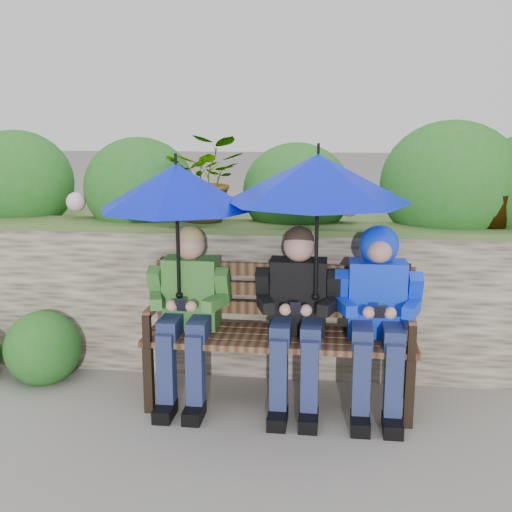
# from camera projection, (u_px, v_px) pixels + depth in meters

# --- Properties ---
(ground) EXTENTS (60.00, 60.00, 0.00)m
(ground) POSITION_uv_depth(u_px,v_px,m) (254.00, 414.00, 3.85)
(ground) COLOR gray
(ground) RESTS_ON ground
(garden_backdrop) EXTENTS (8.00, 2.85, 1.78)m
(garden_backdrop) POSITION_uv_depth(u_px,v_px,m) (282.00, 255.00, 5.26)
(garden_backdrop) COLOR #50443A
(garden_backdrop) RESTS_ON ground
(park_bench) EXTENTS (1.64, 0.48, 0.86)m
(park_bench) POSITION_uv_depth(u_px,v_px,m) (280.00, 325.00, 3.96)
(park_bench) COLOR black
(park_bench) RESTS_ON ground
(boy_left) EXTENTS (0.50, 0.58, 1.10)m
(boy_left) POSITION_uv_depth(u_px,v_px,m) (188.00, 306.00, 3.93)
(boy_left) COLOR #2F7627
(boy_left) RESTS_ON ground
(boy_middle) EXTENTS (0.51, 0.58, 1.11)m
(boy_middle) POSITION_uv_depth(u_px,v_px,m) (297.00, 310.00, 3.84)
(boy_middle) COLOR black
(boy_middle) RESTS_ON ground
(boy_right) EXTENTS (0.51, 0.62, 1.12)m
(boy_right) POSITION_uv_depth(u_px,v_px,m) (378.00, 304.00, 3.79)
(boy_right) COLOR blue
(boy_right) RESTS_ON ground
(umbrella_left) EXTENTS (0.94, 0.94, 0.88)m
(umbrella_left) POSITION_uv_depth(u_px,v_px,m) (176.00, 187.00, 3.75)
(umbrella_left) COLOR #0011CC
(umbrella_left) RESTS_ON ground
(umbrella_right) EXTENTS (1.07, 1.07, 0.92)m
(umbrella_right) POSITION_uv_depth(u_px,v_px,m) (318.00, 178.00, 3.64)
(umbrella_right) COLOR #0011CC
(umbrella_right) RESTS_ON ground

